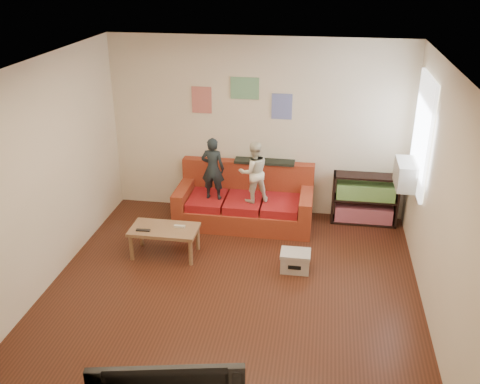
# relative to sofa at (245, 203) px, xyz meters

# --- Properties ---
(room_shell) EXTENTS (4.52, 5.02, 2.72)m
(room_shell) POSITION_rel_sofa_xyz_m (0.12, -2.07, 1.05)
(room_shell) COLOR #482113
(room_shell) RESTS_ON ground
(sofa) EXTENTS (2.02, 0.93, 0.89)m
(sofa) POSITION_rel_sofa_xyz_m (0.00, 0.00, 0.00)
(sofa) COLOR #97351E
(sofa) RESTS_ON ground
(child_a) EXTENTS (0.35, 0.24, 0.94)m
(child_a) POSITION_rel_sofa_xyz_m (-0.45, -0.17, 0.59)
(child_a) COLOR black
(child_a) RESTS_ON sofa
(child_b) EXTENTS (0.54, 0.49, 0.91)m
(child_b) POSITION_rel_sofa_xyz_m (0.15, -0.17, 0.58)
(child_b) COLOR silver
(child_b) RESTS_ON sofa
(coffee_table) EXTENTS (0.90, 0.49, 0.40)m
(coffee_table) POSITION_rel_sofa_xyz_m (-0.92, -1.17, 0.05)
(coffee_table) COLOR #916A48
(coffee_table) RESTS_ON ground
(remote) EXTENTS (0.19, 0.05, 0.02)m
(remote) POSITION_rel_sofa_xyz_m (-1.17, -1.29, 0.12)
(remote) COLOR black
(remote) RESTS_ON coffee_table
(game_controller) EXTENTS (0.15, 0.04, 0.03)m
(game_controller) POSITION_rel_sofa_xyz_m (-0.72, -1.12, 0.12)
(game_controller) COLOR beige
(game_controller) RESTS_ON coffee_table
(bookshelf) EXTENTS (0.97, 0.29, 0.77)m
(bookshelf) POSITION_rel_sofa_xyz_m (1.78, 0.23, 0.05)
(bookshelf) COLOR black
(bookshelf) RESTS_ON ground
(window) EXTENTS (0.04, 1.08, 1.48)m
(window) POSITION_rel_sofa_xyz_m (2.34, -0.42, 1.34)
(window) COLOR white
(window) RESTS_ON room_shell
(ac_unit) EXTENTS (0.28, 0.55, 0.35)m
(ac_unit) POSITION_rel_sofa_xyz_m (2.22, -0.42, 0.78)
(ac_unit) COLOR #B7B2A3
(ac_unit) RESTS_ON window
(artwork_left) EXTENTS (0.30, 0.01, 0.40)m
(artwork_left) POSITION_rel_sofa_xyz_m (-0.73, 0.42, 1.45)
(artwork_left) COLOR #D87266
(artwork_left) RESTS_ON room_shell
(artwork_center) EXTENTS (0.42, 0.01, 0.32)m
(artwork_center) POSITION_rel_sofa_xyz_m (-0.08, 0.42, 1.65)
(artwork_center) COLOR #72B27F
(artwork_center) RESTS_ON room_shell
(artwork_right) EXTENTS (0.30, 0.01, 0.38)m
(artwork_right) POSITION_rel_sofa_xyz_m (0.47, 0.42, 1.40)
(artwork_right) COLOR #727FCC
(artwork_right) RESTS_ON room_shell
(file_box) EXTENTS (0.38, 0.29, 0.26)m
(file_box) POSITION_rel_sofa_xyz_m (0.85, -1.28, -0.16)
(file_box) COLOR beige
(file_box) RESTS_ON ground
(tissue) EXTENTS (0.12, 0.12, 0.11)m
(tissue) POSITION_rel_sofa_xyz_m (0.84, -0.92, -0.25)
(tissue) COLOR silver
(tissue) RESTS_ON ground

